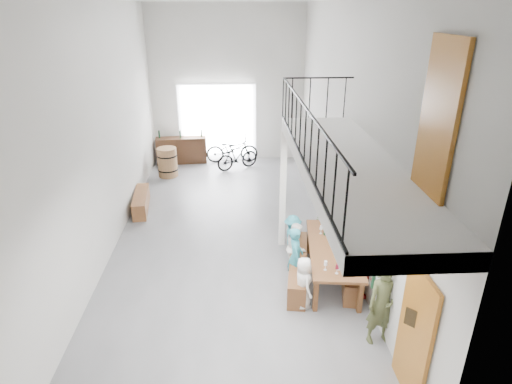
{
  "coord_description": "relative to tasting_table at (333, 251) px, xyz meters",
  "views": [
    {
      "loc": [
        0.19,
        -9.53,
        5.38
      ],
      "look_at": [
        0.67,
        -0.5,
        1.42
      ],
      "focal_mm": 30.0,
      "sensor_mm": 36.0,
      "label": 1
    }
  ],
  "objects": [
    {
      "name": "guest_right_c",
      "position": [
        0.52,
        0.72,
        -0.19
      ],
      "size": [
        0.5,
        0.59,
        1.04
      ],
      "primitive_type": "imported",
      "rotation": [
        0.0,
        0.0,
        -1.97
      ],
      "color": "white",
      "rests_on": "ground"
    },
    {
      "name": "counter_bottles",
      "position": [
        -3.95,
        7.64,
        0.39
      ],
      "size": [
        1.57,
        0.15,
        0.28
      ],
      "color": "#11331C",
      "rests_on": "serving_counter"
    },
    {
      "name": "potted_plant",
      "position": [
        0.25,
        2.32,
        -0.52
      ],
      "size": [
        0.38,
        0.34,
        0.38
      ],
      "primitive_type": "imported",
      "rotation": [
        0.0,
        0.0,
        0.14
      ],
      "color": "#17441C",
      "rests_on": "ground"
    },
    {
      "name": "host_standing",
      "position": [
        0.43,
        -1.83,
        0.06
      ],
      "size": [
        0.61,
        0.46,
        1.53
      ],
      "primitive_type": "imported",
      "rotation": [
        0.0,
        0.0,
        0.18
      ],
      "color": "#484F2C",
      "rests_on": "ground"
    },
    {
      "name": "floor",
      "position": [
        -2.2,
        1.99,
        -0.71
      ],
      "size": [
        12.0,
        12.0,
        0.0
      ],
      "primitive_type": "plane",
      "color": "#5F5F61",
      "rests_on": "ground"
    },
    {
      "name": "guest_left_a",
      "position": [
        -0.75,
        -0.84,
        -0.17
      ],
      "size": [
        0.45,
        0.59,
        1.07
      ],
      "primitive_type": "imported",
      "rotation": [
        0.0,
        0.0,
        1.81
      ],
      "color": "white",
      "rests_on": "ground"
    },
    {
      "name": "tasting_table",
      "position": [
        0.0,
        0.0,
        0.0
      ],
      "size": [
        1.26,
        2.53,
        0.79
      ],
      "rotation": [
        0.0,
        0.0,
        -0.11
      ],
      "color": "brown",
      "rests_on": "ground"
    },
    {
      "name": "guest_right_a",
      "position": [
        0.62,
        -0.59,
        -0.11
      ],
      "size": [
        0.44,
        0.75,
        1.2
      ],
      "primitive_type": "imported",
      "rotation": [
        0.0,
        0.0,
        -1.8
      ],
      "color": "maroon",
      "rests_on": "ground"
    },
    {
      "name": "side_bench",
      "position": [
        -4.7,
        3.7,
        -0.47
      ],
      "size": [
        0.54,
        1.69,
        0.47
      ],
      "primitive_type": "cube",
      "rotation": [
        0.0,
        0.0,
        0.11
      ],
      "color": "brown",
      "rests_on": "ground"
    },
    {
      "name": "guest_left_d",
      "position": [
        -0.73,
        0.93,
        -0.17
      ],
      "size": [
        0.45,
        0.72,
        1.06
      ],
      "primitive_type": "imported",
      "rotation": [
        0.0,
        0.0,
        1.49
      ],
      "color": "teal",
      "rests_on": "ground"
    },
    {
      "name": "bench_wall",
      "position": [
        0.37,
        0.05,
        -0.47
      ],
      "size": [
        0.68,
        2.1,
        0.48
      ],
      "primitive_type": "cube",
      "rotation": [
        0.0,
        0.0,
        -0.2
      ],
      "color": "brown",
      "rests_on": "ground"
    },
    {
      "name": "room_walls",
      "position": [
        -2.2,
        1.99,
        2.85
      ],
      "size": [
        12.0,
        12.0,
        12.0
      ],
      "color": "silver",
      "rests_on": "ground"
    },
    {
      "name": "guest_right_b",
      "position": [
        0.5,
        0.19,
        -0.09
      ],
      "size": [
        0.72,
        1.19,
        1.23
      ],
      "primitive_type": "imported",
      "rotation": [
        0.0,
        0.0,
        -1.91
      ],
      "color": "black",
      "rests_on": "ground"
    },
    {
      "name": "right_wall_decor",
      "position": [
        0.5,
        0.13,
        1.04
      ],
      "size": [
        0.07,
        8.28,
        5.07
      ],
      "color": "#975816",
      "rests_on": "ground"
    },
    {
      "name": "serving_counter",
      "position": [
        -3.95,
        7.64,
        -0.23
      ],
      "size": [
        1.85,
        0.66,
        0.96
      ],
      "primitive_type": "cube",
      "rotation": [
        0.0,
        0.0,
        0.09
      ],
      "color": "#3A1E10",
      "rests_on": "ground"
    },
    {
      "name": "gateway_portal",
      "position": [
        -2.6,
        7.93,
        0.69
      ],
      "size": [
        2.8,
        0.08,
        2.8
      ],
      "primitive_type": "cube",
      "color": "white",
      "rests_on": "ground"
    },
    {
      "name": "balcony",
      "position": [
        -0.22,
        -1.13,
        2.26
      ],
      "size": [
        1.52,
        5.62,
        4.0
      ],
      "color": "white",
      "rests_on": "ground"
    },
    {
      "name": "bicycle_far",
      "position": [
        -1.9,
        6.84,
        -0.23
      ],
      "size": [
        1.6,
        1.09,
        0.94
      ],
      "primitive_type": "imported",
      "rotation": [
        0.0,
        0.0,
        2.03
      ],
      "color": "black",
      "rests_on": "ground"
    },
    {
      "name": "oak_barrel",
      "position": [
        -4.28,
        6.29,
        -0.21
      ],
      "size": [
        0.68,
        0.68,
        0.99
      ],
      "color": "brown",
      "rests_on": "ground"
    },
    {
      "name": "guest_left_b",
      "position": [
        -0.8,
        -0.08,
        -0.06
      ],
      "size": [
        0.33,
        0.49,
        1.3
      ],
      "primitive_type": "imported",
      "rotation": [
        0.0,
        0.0,
        1.52
      ],
      "color": "teal",
      "rests_on": "ground"
    },
    {
      "name": "bicycle_near",
      "position": [
        -2.09,
        7.59,
        -0.21
      ],
      "size": [
        1.92,
        0.73,
        1.0
      ],
      "primitive_type": "imported",
      "rotation": [
        0.0,
        0.0,
        1.61
      ],
      "color": "black",
      "rests_on": "ground"
    },
    {
      "name": "tableware",
      "position": [
        0.04,
        0.11,
        0.22
      ],
      "size": [
        0.79,
        1.82,
        0.35
      ],
      "color": "#11331C",
      "rests_on": "tasting_table"
    },
    {
      "name": "bench_inner",
      "position": [
        -0.71,
        0.09,
        -0.45
      ],
      "size": [
        0.73,
        2.27,
        0.51
      ],
      "primitive_type": "cube",
      "rotation": [
        0.0,
        0.0,
        -0.17
      ],
      "color": "brown",
      "rests_on": "ground"
    },
    {
      "name": "guest_left_c",
      "position": [
        -0.71,
        0.4,
        -0.13
      ],
      "size": [
        0.5,
        0.61,
        1.15
      ],
      "primitive_type": "imported",
      "rotation": [
        0.0,
        0.0,
        1.45
      ],
      "color": "white",
      "rests_on": "ground"
    }
  ]
}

